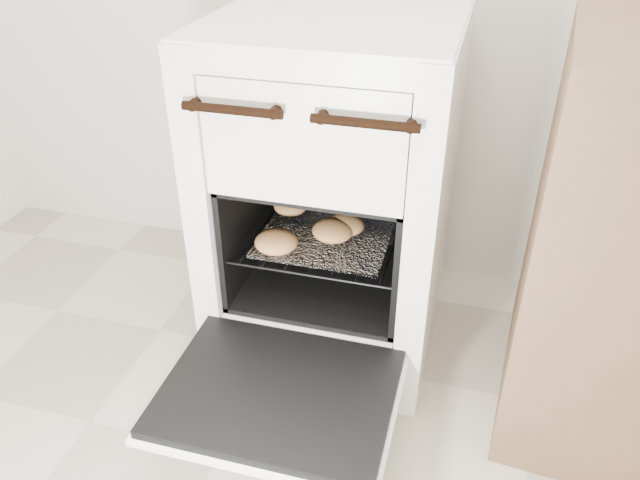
% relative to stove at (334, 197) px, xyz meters
% --- Properties ---
extents(stove, '(0.55, 0.61, 0.85)m').
position_rel_stove_xyz_m(stove, '(0.00, 0.00, 0.00)').
color(stove, white).
rests_on(stove, ground).
extents(oven_door, '(0.50, 0.39, 0.03)m').
position_rel_stove_xyz_m(oven_door, '(0.00, -0.47, -0.23)').
color(oven_door, black).
rests_on(oven_door, stove).
extents(oven_rack, '(0.40, 0.39, 0.01)m').
position_rel_stove_xyz_m(oven_rack, '(0.00, -0.06, -0.07)').
color(oven_rack, black).
rests_on(oven_rack, stove).
extents(foil_sheet, '(0.31, 0.28, 0.01)m').
position_rel_stove_xyz_m(foil_sheet, '(0.00, -0.08, -0.07)').
color(foil_sheet, silver).
rests_on(foil_sheet, oven_rack).
extents(baked_rolls, '(0.27, 0.29, 0.05)m').
position_rel_stove_xyz_m(baked_rolls, '(-0.03, -0.09, -0.04)').
color(baked_rolls, tan).
rests_on(baked_rolls, foil_sheet).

